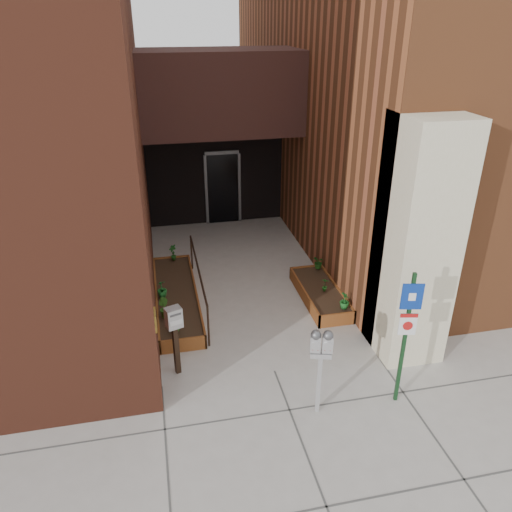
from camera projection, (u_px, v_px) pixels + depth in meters
ground at (274, 371)px, 8.96m from camera, size 80.00×80.00×0.00m
architecture at (206, 47)px, 12.78m from camera, size 20.00×14.60×10.00m
planter_left at (177, 298)px, 10.98m from camera, size 0.90×3.60×0.30m
planter_right at (320, 294)px, 11.14m from camera, size 0.80×2.20×0.30m
handrail at (198, 272)px, 10.76m from camera, size 0.04×3.34×0.90m
parking_meter at (321, 350)px, 7.55m from camera, size 0.36×0.21×1.56m
sign_post at (407, 326)px, 7.65m from camera, size 0.32×0.11×2.39m
payment_dropbox at (174, 327)px, 8.51m from camera, size 0.32×0.27×1.34m
shrub_left_a at (175, 322)px, 9.51m from camera, size 0.45×0.45×0.36m
shrub_left_b at (164, 308)px, 9.93m from camera, size 0.31×0.31×0.41m
shrub_left_c at (162, 289)px, 10.64m from camera, size 0.30×0.30×0.38m
shrub_left_d at (173, 253)px, 12.21m from camera, size 0.29×0.29×0.40m
shrub_right_a at (345, 301)px, 10.23m from camera, size 0.25×0.25×0.35m
shrub_right_b at (325, 285)px, 10.87m from camera, size 0.24×0.24×0.32m
shrub_right_c at (319, 263)px, 11.83m from camera, size 0.28×0.28×0.31m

